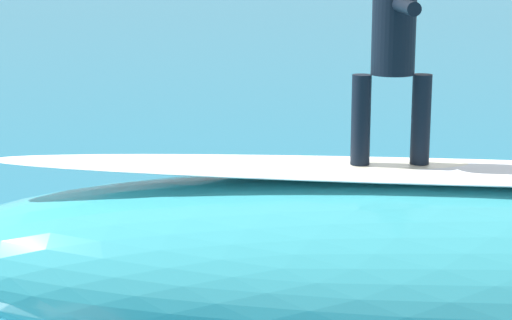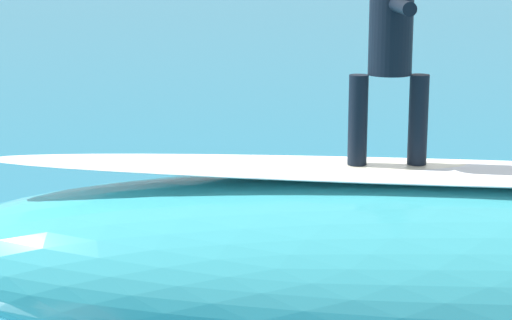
{
  "view_description": "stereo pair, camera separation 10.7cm",
  "coord_description": "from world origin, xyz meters",
  "px_view_note": "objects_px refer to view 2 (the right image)",
  "views": [
    {
      "loc": [
        1.5,
        9.49,
        3.29
      ],
      "look_at": [
        0.89,
        0.45,
        1.24
      ],
      "focal_mm": 65.39,
      "sensor_mm": 36.0,
      "label": 1
    },
    {
      "loc": [
        1.39,
        9.49,
        3.29
      ],
      "look_at": [
        0.89,
        0.45,
        1.24
      ],
      "focal_mm": 65.39,
      "sensor_mm": 36.0,
      "label": 2
    }
  ],
  "objects_px": {
    "surfboard_paddling": "(174,219)",
    "surfer_paddling": "(170,203)",
    "surfboard_riding": "(386,170)",
    "surfer_riding": "(390,48)"
  },
  "relations": [
    {
      "from": "surfer_riding",
      "to": "surfer_paddling",
      "type": "relative_size",
      "value": 0.92
    },
    {
      "from": "surfer_riding",
      "to": "surfboard_paddling",
      "type": "distance_m",
      "value": 5.17
    },
    {
      "from": "surfboard_paddling",
      "to": "surfer_paddling",
      "type": "relative_size",
      "value": 1.46
    },
    {
      "from": "surfer_riding",
      "to": "surfer_paddling",
      "type": "bearing_deg",
      "value": -64.7
    },
    {
      "from": "surfer_riding",
      "to": "surfer_paddling",
      "type": "distance_m",
      "value": 5.2
    },
    {
      "from": "surfboard_riding",
      "to": "surfer_riding",
      "type": "bearing_deg",
      "value": -81.35
    },
    {
      "from": "surfboard_riding",
      "to": "surfboard_paddling",
      "type": "distance_m",
      "value": 4.78
    },
    {
      "from": "surfer_riding",
      "to": "surfboard_paddling",
      "type": "xyz_separation_m",
      "value": [
        1.8,
        -4.14,
        -2.52
      ]
    },
    {
      "from": "surfer_paddling",
      "to": "surfboard_riding",
      "type": "bearing_deg",
      "value": 0.42
    },
    {
      "from": "surfboard_paddling",
      "to": "surfer_paddling",
      "type": "bearing_deg",
      "value": -180.0
    }
  ]
}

